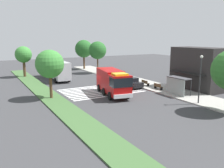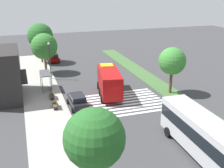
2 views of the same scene
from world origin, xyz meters
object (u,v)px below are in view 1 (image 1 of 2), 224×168
object	(u,v)px
median_tree_far_west	(23,55)
parked_car_west	(131,82)
bench_near_shelter	(158,86)
bench_west_of_shelter	(145,83)
transit_bus	(56,68)
sidewalk_tree_west	(98,50)
bus_stop_shelter	(177,82)
sidewalk_tree_far_west	(84,49)
median_tree_west	(50,64)
fire_truck	(113,81)
street_lamp	(200,75)

from	to	relation	value
median_tree_far_west	parked_car_west	bearing A→B (deg)	34.46
parked_car_west	median_tree_far_west	bearing A→B (deg)	-146.98
bench_near_shelter	bench_west_of_shelter	world-z (taller)	same
transit_bus	bench_west_of_shelter	bearing A→B (deg)	-140.71
sidewalk_tree_west	median_tree_far_west	xyz separation A→B (m)	(-2.76, -15.62, -0.62)
median_tree_far_west	bus_stop_shelter	bearing A→B (deg)	30.65
transit_bus	median_tree_far_west	world-z (taller)	median_tree_far_west
sidewalk_tree_west	sidewalk_tree_far_west	bearing A→B (deg)	180.00
bench_west_of_shelter	median_tree_west	bearing A→B (deg)	-89.16
parked_car_west	bus_stop_shelter	xyz separation A→B (m)	(7.65, 2.70, 1.00)
bus_stop_shelter	median_tree_far_west	bearing A→B (deg)	-149.35
bus_stop_shelter	median_tree_west	world-z (taller)	median_tree_west
bus_stop_shelter	bench_west_of_shelter	bearing A→B (deg)	-179.97
bench_near_shelter	median_tree_west	distance (m)	16.91
bench_near_shelter	median_tree_far_west	world-z (taller)	median_tree_far_west
transit_bus	bench_west_of_shelter	xyz separation A→B (m)	(14.28, 11.01, -1.58)
transit_bus	median_tree_far_west	xyz separation A→B (m)	(-5.63, -5.11, 2.47)
sidewalk_tree_far_west	median_tree_west	xyz separation A→B (m)	(25.36, -15.62, -0.55)
sidewalk_tree_west	bench_near_shelter	bearing A→B (deg)	1.39
parked_car_west	median_tree_west	size ratio (longest dim) A/B	0.69
fire_truck	parked_car_west	world-z (taller)	fire_truck
fire_truck	bench_west_of_shelter	xyz separation A→B (m)	(-2.71, 7.84, -1.43)
bench_west_of_shelter	sidewalk_tree_west	size ratio (longest dim) A/B	0.22
fire_truck	median_tree_far_west	world-z (taller)	median_tree_far_west
bench_near_shelter	sidewalk_tree_west	bearing A→B (deg)	-178.61
parked_car_west	bus_stop_shelter	bearing A→B (deg)	18.00
bus_stop_shelter	bench_west_of_shelter	size ratio (longest dim) A/B	2.19
transit_bus	sidewalk_tree_far_west	xyz separation A→B (m)	(-10.84, 10.51, 3.09)
bench_west_of_shelter	sidewalk_tree_far_west	world-z (taller)	sidewalk_tree_far_west
parked_car_west	street_lamp	xyz separation A→B (m)	(12.30, 1.80, 2.78)
parked_car_west	fire_truck	bearing A→B (deg)	-60.50
bus_stop_shelter	street_lamp	size ratio (longest dim) A/B	0.59
transit_bus	bus_stop_shelter	world-z (taller)	transit_bus
transit_bus	bench_near_shelter	xyz separation A→B (m)	(17.57, 11.01, -1.58)
transit_bus	median_tree_west	size ratio (longest dim) A/B	1.72
fire_truck	street_lamp	world-z (taller)	street_lamp
bench_west_of_shelter	street_lamp	world-z (taller)	street_lamp
fire_truck	median_tree_west	bearing A→B (deg)	-95.98
median_tree_far_west	street_lamp	bearing A→B (deg)	25.54
parked_car_west	sidewalk_tree_west	world-z (taller)	sidewalk_tree_west
fire_truck	sidewalk_tree_far_west	xyz separation A→B (m)	(-27.83, 7.34, 3.24)
transit_bus	median_tree_west	bearing A→B (deg)	162.30
bench_west_of_shelter	median_tree_far_west	xyz separation A→B (m)	(-19.92, -16.12, 4.05)
parked_car_west	street_lamp	distance (m)	12.74
bus_stop_shelter	sidewalk_tree_west	world-z (taller)	sidewalk_tree_west
fire_truck	bus_stop_shelter	xyz separation A→B (m)	(4.57, 7.84, -0.14)
bus_stop_shelter	sidewalk_tree_west	distance (m)	24.68
median_tree_west	sidewalk_tree_far_west	bearing A→B (deg)	148.37
bench_west_of_shelter	median_tree_west	size ratio (longest dim) A/B	0.25
street_lamp	sidewalk_tree_far_west	size ratio (longest dim) A/B	0.80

